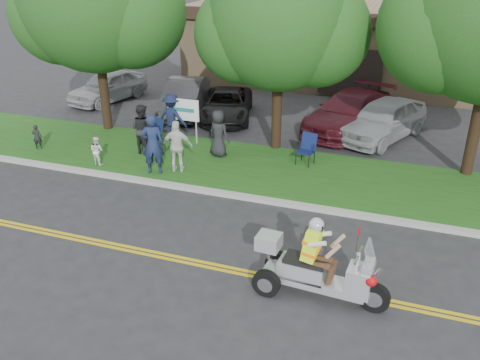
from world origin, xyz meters
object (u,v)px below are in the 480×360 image
(spectator_adult_right, at_px, (177,146))
(parked_car_left, at_px, (185,97))
(spectator_adult_mid, at_px, (142,129))
(parked_car_far_left, at_px, (108,86))
(parked_car_mid, at_px, (227,105))
(lawn_chair_b, at_px, (307,147))
(spectator_adult_left, at_px, (153,144))
(parked_car_far_right, at_px, (383,119))
(parked_car_right, at_px, (349,112))
(lawn_chair_a, at_px, (155,133))
(trike_scooter, at_px, (315,270))

(spectator_adult_right, relative_size, parked_car_left, 0.38)
(spectator_adult_mid, distance_m, spectator_adult_right, 2.14)
(parked_car_far_left, relative_size, parked_car_mid, 0.96)
(lawn_chair_b, distance_m, spectator_adult_mid, 5.78)
(spectator_adult_left, distance_m, parked_car_far_right, 8.99)
(parked_car_right, bearing_deg, spectator_adult_left, -110.85)
(lawn_chair_b, xyz_separation_m, parked_car_mid, (-4.40, 3.95, -0.08))
(spectator_adult_mid, bearing_deg, spectator_adult_left, 140.56)
(spectator_adult_right, bearing_deg, parked_car_mid, -99.13)
(spectator_adult_right, bearing_deg, lawn_chair_b, -166.30)
(lawn_chair_a, distance_m, spectator_adult_left, 1.93)
(lawn_chair_b, bearing_deg, parked_car_left, 161.39)
(spectator_adult_mid, xyz_separation_m, parked_car_far_right, (7.85, 4.60, -0.21))
(parked_car_mid, distance_m, parked_car_far_right, 6.57)
(spectator_adult_left, height_order, spectator_adult_right, spectator_adult_left)
(lawn_chair_a, bearing_deg, spectator_adult_left, -30.29)
(trike_scooter, relative_size, spectator_adult_right, 1.69)
(parked_car_far_left, bearing_deg, parked_car_right, 9.87)
(spectator_adult_mid, bearing_deg, spectator_adult_right, 161.43)
(parked_car_left, relative_size, parked_car_far_right, 0.98)
(trike_scooter, xyz_separation_m, spectator_adult_left, (-6.20, 4.46, 0.43))
(parked_car_left, bearing_deg, spectator_adult_mid, -94.69)
(parked_car_mid, bearing_deg, lawn_chair_b, -57.21)
(trike_scooter, distance_m, spectator_adult_right, 7.35)
(parked_car_left, xyz_separation_m, parked_car_right, (7.19, 0.17, 0.01))
(spectator_adult_left, relative_size, parked_car_right, 0.38)
(spectator_adult_right, bearing_deg, spectator_adult_left, 14.77)
(spectator_adult_mid, relative_size, parked_car_left, 0.40)
(trike_scooter, height_order, spectator_adult_mid, trike_scooter)
(spectator_adult_left, bearing_deg, parked_car_far_right, -158.68)
(spectator_adult_right, bearing_deg, parked_car_far_right, -151.21)
(parked_car_left, distance_m, parked_car_mid, 2.02)
(spectator_adult_left, xyz_separation_m, parked_car_mid, (0.11, 6.38, -0.48))
(parked_car_right, bearing_deg, lawn_chair_a, -123.62)
(parked_car_left, bearing_deg, lawn_chair_b, -44.90)
(parked_car_mid, bearing_deg, trike_scooter, -75.96)
(spectator_adult_right, bearing_deg, lawn_chair_a, -55.30)
(lawn_chair_b, relative_size, parked_car_right, 0.20)
(lawn_chair_b, height_order, parked_car_far_left, parked_car_far_left)
(trike_scooter, bearing_deg, spectator_adult_right, 142.79)
(lawn_chair_a, relative_size, parked_car_far_right, 0.26)
(lawn_chair_a, relative_size, parked_car_right, 0.23)
(parked_car_left, bearing_deg, parked_car_right, -11.58)
(trike_scooter, relative_size, parked_car_left, 0.65)
(trike_scooter, height_order, spectator_adult_right, trike_scooter)
(parked_car_mid, bearing_deg, parked_car_right, -12.82)
(spectator_adult_left, height_order, spectator_adult_mid, spectator_adult_left)
(parked_car_far_left, distance_m, parked_car_left, 4.33)
(parked_car_far_left, relative_size, parked_car_left, 0.94)
(parked_car_left, bearing_deg, parked_car_far_left, 159.29)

